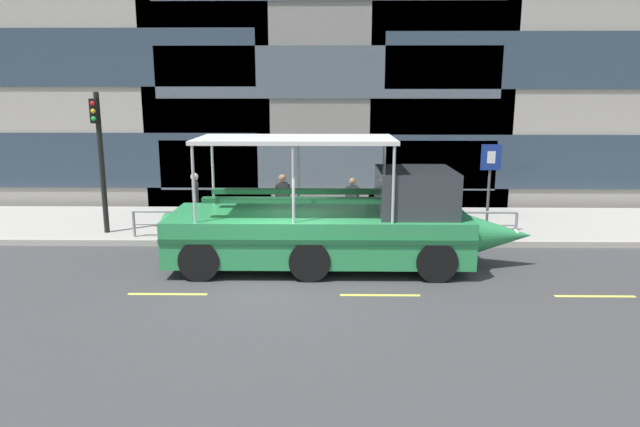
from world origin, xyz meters
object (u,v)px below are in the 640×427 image
object	(u,v)px
parking_sign	(490,174)
pedestrian_near_stern	(195,195)
pedestrian_near_bow	(428,197)
duck_tour_boat	(340,226)
traffic_light_pole	(100,149)
pedestrian_mid_left	(352,197)
pedestrian_mid_right	(283,196)

from	to	relation	value
parking_sign	pedestrian_near_stern	world-z (taller)	parking_sign
pedestrian_near_bow	duck_tour_boat	bearing A→B (deg)	-129.36
traffic_light_pole	pedestrian_near_bow	size ratio (longest dim) A/B	2.53
pedestrian_near_stern	pedestrian_mid_left	bearing A→B (deg)	4.02
pedestrian_mid_right	pedestrian_mid_left	bearing A→B (deg)	8.08
traffic_light_pole	duck_tour_boat	size ratio (longest dim) A/B	0.45
parking_sign	pedestrian_mid_left	bearing A→B (deg)	163.40
parking_sign	duck_tour_boat	world-z (taller)	duck_tour_boat
pedestrian_mid_right	pedestrian_near_stern	distance (m)	2.78
pedestrian_mid_left	pedestrian_mid_right	world-z (taller)	pedestrian_mid_right
pedestrian_mid_left	traffic_light_pole	bearing A→B (deg)	-172.27
duck_tour_boat	pedestrian_near_stern	bearing A→B (deg)	142.70
traffic_light_pole	pedestrian_near_stern	xyz separation A→B (m)	(2.66, 0.69, -1.52)
traffic_light_pole	parking_sign	bearing A→B (deg)	-0.81
parking_sign	pedestrian_mid_left	distance (m)	4.32
traffic_light_pole	pedestrian_near_stern	distance (m)	3.14
parking_sign	pedestrian_near_stern	size ratio (longest dim) A/B	1.56
pedestrian_near_bow	pedestrian_near_stern	world-z (taller)	pedestrian_near_stern
traffic_light_pole	parking_sign	size ratio (longest dim) A/B	1.55
duck_tour_boat	parking_sign	bearing A→B (deg)	29.94
pedestrian_mid_left	pedestrian_mid_right	xyz separation A→B (m)	(-2.23, -0.32, 0.10)
traffic_light_pole	duck_tour_boat	bearing A→B (deg)	-21.02
pedestrian_near_bow	pedestrian_mid_left	xyz separation A→B (m)	(-2.40, 0.30, -0.07)
pedestrian_near_stern	pedestrian_mid_right	bearing A→B (deg)	0.73
parking_sign	pedestrian_mid_left	size ratio (longest dim) A/B	1.76
pedestrian_near_stern	traffic_light_pole	bearing A→B (deg)	-165.50
pedestrian_near_bow	pedestrian_near_stern	bearing A→B (deg)	-179.59
duck_tour_boat	pedestrian_mid_left	xyz separation A→B (m)	(0.47, 3.80, 0.04)
pedestrian_near_bow	pedestrian_near_stern	size ratio (longest dim) A/B	0.95
pedestrian_near_bow	pedestrian_mid_right	world-z (taller)	pedestrian_mid_right
pedestrian_near_bow	pedestrian_mid_right	bearing A→B (deg)	-179.77
duck_tour_boat	pedestrian_mid_left	distance (m)	3.83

